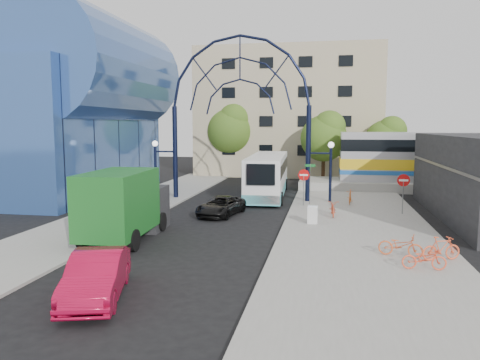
% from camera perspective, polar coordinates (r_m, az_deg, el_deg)
% --- Properties ---
extents(ground, '(120.00, 120.00, 0.00)m').
position_cam_1_polar(ground, '(21.64, -6.87, -8.33)').
color(ground, black).
rests_on(ground, ground).
extents(sidewalk_east, '(8.00, 56.00, 0.12)m').
position_cam_1_polar(sidewalk_east, '(24.62, 14.29, -6.50)').
color(sidewalk_east, gray).
rests_on(sidewalk_east, ground).
extents(plaza_west, '(5.00, 50.00, 0.12)m').
position_cam_1_polar(plaza_west, '(29.45, -15.52, -4.38)').
color(plaza_west, gray).
rests_on(plaza_west, ground).
extents(gateway_arch, '(13.64, 0.44, 12.10)m').
position_cam_1_polar(gateway_arch, '(34.64, -0.00, 11.60)').
color(gateway_arch, black).
rests_on(gateway_arch, ground).
extents(stop_sign, '(0.80, 0.07, 2.50)m').
position_cam_1_polar(stop_sign, '(32.17, 7.77, 0.21)').
color(stop_sign, slate).
rests_on(stop_sign, sidewalk_east).
extents(do_not_enter_sign, '(0.76, 0.07, 2.48)m').
position_cam_1_polar(do_not_enter_sign, '(30.51, 19.30, -0.49)').
color(do_not_enter_sign, slate).
rests_on(do_not_enter_sign, sidewalk_east).
extents(street_name_sign, '(0.70, 0.70, 2.80)m').
position_cam_1_polar(street_name_sign, '(32.73, 8.53, 0.55)').
color(street_name_sign, slate).
rests_on(street_name_sign, sidewalk_east).
extents(sandwich_board, '(0.55, 0.61, 0.99)m').
position_cam_1_polar(sandwich_board, '(26.37, 8.83, -3.99)').
color(sandwich_board, white).
rests_on(sandwich_board, sidewalk_east).
extents(transit_hall, '(16.50, 18.00, 14.50)m').
position_cam_1_polar(transit_hall, '(41.09, -21.41, 7.78)').
color(transit_hall, '#315396').
rests_on(transit_hall, ground).
extents(apartment_block, '(20.00, 12.10, 14.00)m').
position_cam_1_polar(apartment_block, '(55.09, 6.10, 8.13)').
color(apartment_block, tan).
rests_on(apartment_block, ground).
extents(tree_north_a, '(4.48, 4.48, 7.00)m').
position_cam_1_polar(tree_north_a, '(45.87, 10.34, 5.36)').
color(tree_north_a, '#382314').
rests_on(tree_north_a, ground).
extents(tree_north_b, '(5.12, 5.12, 8.00)m').
position_cam_1_polar(tree_north_b, '(50.89, -1.02, 6.33)').
color(tree_north_b, '#382314').
rests_on(tree_north_b, ground).
extents(tree_north_c, '(4.16, 4.16, 6.50)m').
position_cam_1_polar(tree_north_c, '(48.23, 17.51, 4.82)').
color(tree_north_c, '#382314').
rests_on(tree_north_c, ground).
extents(city_bus, '(3.21, 11.94, 3.25)m').
position_cam_1_polar(city_bus, '(37.03, 3.40, 0.65)').
color(city_bus, white).
rests_on(city_bus, ground).
extents(green_truck, '(2.89, 6.92, 3.44)m').
position_cam_1_polar(green_truck, '(23.62, -13.77, -2.94)').
color(green_truck, black).
rests_on(green_truck, ground).
extents(black_suv, '(2.73, 4.59, 1.19)m').
position_cam_1_polar(black_suv, '(29.11, -2.35, -3.19)').
color(black_suv, black).
rests_on(black_suv, ground).
extents(red_sedan, '(2.85, 4.86, 1.51)m').
position_cam_1_polar(red_sedan, '(16.08, -17.09, -11.12)').
color(red_sedan, '#AF0A30').
rests_on(red_sedan, ground).
extents(bike_near_a, '(0.74, 1.88, 0.97)m').
position_cam_1_polar(bike_near_a, '(28.91, 11.26, -3.37)').
color(bike_near_a, '#CF4729').
rests_on(bike_near_a, sidewalk_east).
extents(bike_near_b, '(0.65, 1.68, 0.98)m').
position_cam_1_polar(bike_near_b, '(33.51, 13.27, -2.03)').
color(bike_near_b, orange).
rests_on(bike_near_b, sidewalk_east).
extents(bike_far_a, '(1.92, 1.16, 0.95)m').
position_cam_1_polar(bike_far_a, '(20.85, 18.97, -7.54)').
color(bike_far_a, '#E15D2D').
rests_on(bike_far_a, sidewalk_east).
extents(bike_far_b, '(1.71, 1.00, 0.99)m').
position_cam_1_polar(bike_far_b, '(20.87, 23.34, -7.66)').
color(bike_far_b, '#F65A31').
rests_on(bike_far_b, sidewalk_east).
extents(bike_far_c, '(1.66, 0.63, 0.86)m').
position_cam_1_polar(bike_far_c, '(19.34, 21.53, -8.89)').
color(bike_far_c, '#F85531').
rests_on(bike_far_c, sidewalk_east).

